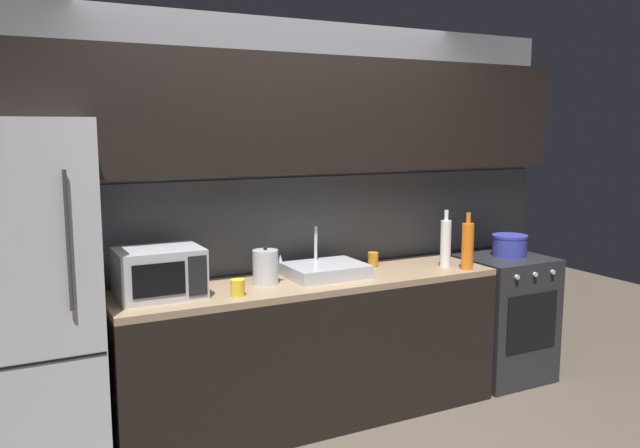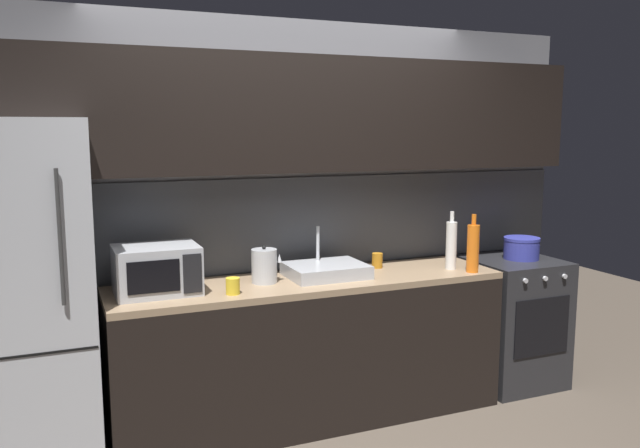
{
  "view_description": "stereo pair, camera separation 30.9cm",
  "coord_description": "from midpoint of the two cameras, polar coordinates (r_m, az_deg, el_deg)",
  "views": [
    {
      "loc": [
        -1.72,
        -2.56,
        1.82
      ],
      "look_at": [
        0.07,
        0.9,
        1.24
      ],
      "focal_mm": 36.29,
      "sensor_mm": 36.0,
      "label": 1
    },
    {
      "loc": [
        -1.44,
        -2.69,
        1.82
      ],
      "look_at": [
        0.07,
        0.9,
        1.24
      ],
      "focal_mm": 36.29,
      "sensor_mm": 36.0,
      "label": 2
    }
  ],
  "objects": [
    {
      "name": "kettle",
      "position": [
        3.86,
        -2.65,
        -3.73
      ],
      "size": [
        0.19,
        0.15,
        0.23
      ],
      "color": "#B7BABF",
      "rests_on": "counter_run"
    },
    {
      "name": "mug_yellow",
      "position": [
        3.62,
        -5.28,
        -5.49
      ],
      "size": [
        0.08,
        0.08,
        0.09
      ],
      "primitive_type": "cylinder",
      "color": "gold",
      "rests_on": "counter_run"
    },
    {
      "name": "counter_run",
      "position": [
        4.1,
        1.34,
        -11.05
      ],
      "size": [
        2.43,
        0.6,
        0.9
      ],
      "color": "black",
      "rests_on": "ground"
    },
    {
      "name": "back_wall",
      "position": [
        4.14,
        -0.3,
        4.74
      ],
      "size": [
        4.17,
        0.44,
        2.5
      ],
      "color": "slate",
      "rests_on": "ground"
    },
    {
      "name": "refrigerator",
      "position": [
        3.63,
        -22.46,
        -6.29
      ],
      "size": [
        0.68,
        0.69,
        1.87
      ],
      "color": "#ADAFB5",
      "rests_on": "ground"
    },
    {
      "name": "microwave",
      "position": [
        3.69,
        -11.9,
        -3.99
      ],
      "size": [
        0.46,
        0.35,
        0.27
      ],
      "color": "#A8AAAF",
      "rests_on": "counter_run"
    },
    {
      "name": "mug_amber",
      "position": [
        4.31,
        7.12,
        -3.23
      ],
      "size": [
        0.07,
        0.07,
        0.1
      ],
      "primitive_type": "cylinder",
      "color": "#B27019",
      "rests_on": "counter_run"
    },
    {
      "name": "cooking_pot",
      "position": [
        4.83,
        19.11,
        -2.04
      ],
      "size": [
        0.25,
        0.25,
        0.15
      ],
      "color": "#333899",
      "rests_on": "oven_range"
    },
    {
      "name": "wine_bottle_orange",
      "position": [
        4.28,
        15.37,
        -2.05
      ],
      "size": [
        0.08,
        0.08,
        0.38
      ],
      "color": "orange",
      "rests_on": "counter_run"
    },
    {
      "name": "sink_basin",
      "position": [
        4.03,
        2.73,
        -4.1
      ],
      "size": [
        0.48,
        0.38,
        0.3
      ],
      "color": "#ADAFB5",
      "rests_on": "counter_run"
    },
    {
      "name": "oven_range",
      "position": [
        4.91,
        18.34,
        -8.15
      ],
      "size": [
        0.6,
        0.62,
        0.9
      ],
      "color": "#232326",
      "rests_on": "ground"
    },
    {
      "name": "wine_bottle_white",
      "position": [
        4.34,
        13.51,
        -1.8
      ],
      "size": [
        0.07,
        0.07,
        0.38
      ],
      "color": "silver",
      "rests_on": "counter_run"
    }
  ]
}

